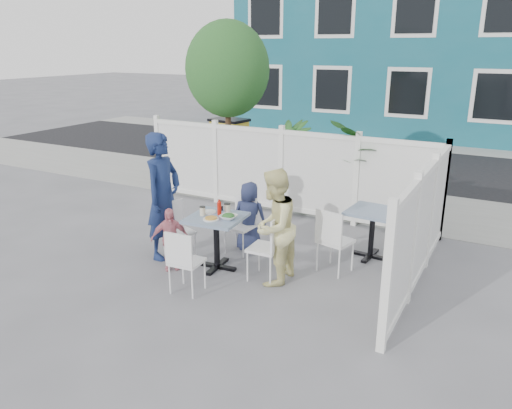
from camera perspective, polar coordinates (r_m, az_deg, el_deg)
The scene contains 30 objects.
ground at distance 7.70m, azimuth -5.66°, elevation -5.87°, with size 80.00×80.00×0.00m, color slate.
near_sidewalk at distance 10.86m, azimuth 5.55°, elevation 1.25°, with size 24.00×2.60×0.01m, color gray.
street at distance 14.24m, azimuth 11.41°, elevation 4.95°, with size 24.00×5.00×0.01m, color black.
far_sidewalk at distance 17.17m, azimuth 14.54°, elevation 6.89°, with size 24.00×1.60×0.01m, color gray.
building at distance 20.32m, azimuth 16.29°, elevation 16.88°, with size 11.00×6.00×6.00m.
fence_back at distance 9.38m, azimuth 2.90°, elevation 3.60°, with size 5.86×0.08×1.60m.
fence_right at distance 6.88m, azimuth 18.39°, elevation -2.61°, with size 0.08×3.66×1.60m.
tree at distance 10.71m, azimuth -3.30°, elevation 15.15°, with size 1.80×1.62×3.59m.
utility_cabinet at distance 11.75m, azimuth -3.04°, elevation 6.08°, with size 0.76×0.54×1.40m, color gold.
potted_shrub_a at distance 10.05m, azimuth 3.76°, elevation 4.84°, with size 0.93×0.93×1.67m, color #205524.
potted_shrub_b at distance 9.41m, azimuth 12.44°, elevation 3.95°, with size 1.61×1.40×1.79m, color #205524.
main_table at distance 7.06m, azimuth -4.56°, elevation -2.73°, with size 0.81×0.81×0.78m.
spare_table at distance 7.61m, azimuth 13.19°, elevation -1.85°, with size 0.76×0.76×0.75m.
chair_left at distance 7.52m, azimuth -9.12°, elevation -2.42°, with size 0.50×0.50×0.87m.
chair_right at distance 6.71m, azimuth 1.61°, elevation -4.45°, with size 0.42×0.43×0.92m.
chair_back at distance 7.68m, azimuth -1.57°, elevation -1.84°, with size 0.42×0.40×0.86m.
chair_near at distance 6.42m, azimuth -8.30°, elevation -6.06°, with size 0.42×0.40×0.86m.
chair_spare at distance 6.99m, azimuth 8.76°, elevation -3.65°, with size 0.51×0.50×0.94m.
man at distance 7.48m, azimuth -10.55°, elevation 0.94°, with size 0.69×0.45×1.89m, color #16244F.
woman at distance 6.58m, azimuth 2.05°, elevation -2.60°, with size 0.76×0.59×1.57m, color #E3D54C.
boy at distance 7.71m, azimuth -0.76°, elevation -1.38°, with size 0.53×0.35×1.09m, color #22294A.
toddler at distance 7.18m, azimuth -9.81°, elevation -3.89°, with size 0.53×0.22×0.91m, color pink.
plate_main at distance 6.89m, azimuth -5.17°, elevation -1.66°, with size 0.22×0.22×0.01m, color white.
plate_side at distance 7.18m, azimuth -5.46°, elevation -0.86°, with size 0.22×0.22×0.02m, color white.
salad_bowl at distance 6.88m, azimuth -3.17°, elevation -1.44°, with size 0.23×0.23×0.06m, color white.
coffee_cup_a at distance 7.05m, azimuth -6.12°, elevation -0.78°, with size 0.08×0.08×0.12m, color beige.
coffee_cup_b at distance 7.12m, azimuth -3.30°, elevation -0.47°, with size 0.09×0.09×0.13m, color beige.
ketchup_bottle at distance 7.04m, azimuth -4.22°, elevation -0.45°, with size 0.06×0.06×0.19m, color #B61508.
salt_shaker at distance 7.24m, azimuth -4.28°, elevation -0.43°, with size 0.03×0.03×0.07m, color white.
pepper_shaker at distance 7.23m, azimuth -3.91°, elevation -0.45°, with size 0.03×0.03×0.07m, color black.
Camera 1 is at (4.00, -5.82, 3.07)m, focal length 35.00 mm.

